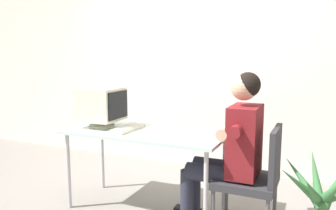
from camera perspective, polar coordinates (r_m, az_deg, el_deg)
The scene contains 7 objects.
ground_plane at distance 3.34m, azimuth -3.67°, elevation -16.78°, with size 12.00×12.00×0.00m, color gray.
wall_back at distance 4.21m, azimuth 8.95°, elevation 9.42°, with size 8.00×0.10×3.00m, color silver.
desk at distance 3.11m, azimuth -3.79°, elevation -5.41°, with size 1.44×0.65×0.74m.
crt_monitor at distance 3.30m, azimuth -10.93°, elevation 0.09°, with size 0.38×0.36×0.37m.
keyboard at distance 3.15m, azimuth -6.73°, elevation -3.88°, with size 0.15×0.42×0.03m.
office_chair at distance 2.82m, azimuth 14.24°, elevation -11.13°, with size 0.47×0.47×0.88m.
person_seated at distance 2.79m, azimuth 10.32°, elevation -6.70°, with size 0.73×0.57×1.29m.
Camera 1 is at (1.43, -2.66, 1.42)m, focal length 36.77 mm.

